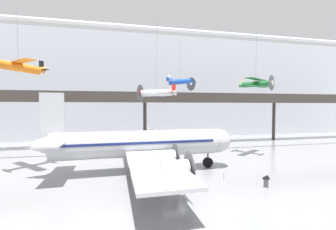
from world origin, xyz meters
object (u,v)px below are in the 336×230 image
object	(u,v)px
suspended_plane_green_biplane	(256,84)
suspended_plane_blue_trainer	(180,82)
suspended_plane_silver_racer	(157,93)
airliner_silver_main	(137,144)
stanchion_barrier	(224,179)
info_sign_pedestal	(266,183)
suspended_plane_orange_highwing	(18,67)

from	to	relation	value
suspended_plane_green_biplane	suspended_plane_blue_trainer	xyz separation A→B (m)	(-10.55, 6.59, 0.78)
suspended_plane_silver_racer	airliner_silver_main	bearing A→B (deg)	80.00
suspended_plane_green_biplane	suspended_plane_blue_trainer	distance (m)	12.46
suspended_plane_silver_racer	suspended_plane_blue_trainer	bearing A→B (deg)	-94.70
suspended_plane_blue_trainer	stanchion_barrier	size ratio (longest dim) A/B	8.09
suspended_plane_silver_racer	stanchion_barrier	xyz separation A→B (m)	(5.48, -9.12, -9.38)
airliner_silver_main	suspended_plane_silver_racer	distance (m)	7.83
stanchion_barrier	suspended_plane_green_biplane	bearing A→B (deg)	44.78
airliner_silver_main	info_sign_pedestal	bearing A→B (deg)	-34.29
stanchion_barrier	suspended_plane_silver_racer	bearing A→B (deg)	121.01
stanchion_barrier	info_sign_pedestal	bearing A→B (deg)	-32.74
suspended_plane_orange_highwing	suspended_plane_green_biplane	bearing A→B (deg)	139.64
suspended_plane_green_biplane	airliner_silver_main	bearing A→B (deg)	-108.36
suspended_plane_blue_trainer	info_sign_pedestal	bearing A→B (deg)	-103.80
suspended_plane_orange_highwing	info_sign_pedestal	world-z (taller)	suspended_plane_orange_highwing
airliner_silver_main	suspended_plane_green_biplane	xyz separation A→B (m)	(19.15, 5.02, 8.07)
suspended_plane_blue_trainer	airliner_silver_main	bearing A→B (deg)	-149.78
suspended_plane_silver_racer	suspended_plane_orange_highwing	size ratio (longest dim) A/B	1.28
suspended_plane_orange_highwing	suspended_plane_blue_trainer	size ratio (longest dim) A/B	0.96
suspended_plane_silver_racer	suspended_plane_blue_trainer	world-z (taller)	suspended_plane_blue_trainer
suspended_plane_silver_racer	suspended_plane_orange_highwing	distance (m)	16.96
info_sign_pedestal	suspended_plane_blue_trainer	bearing A→B (deg)	65.20
suspended_plane_silver_racer	suspended_plane_orange_highwing	bearing A→B (deg)	30.59
stanchion_barrier	airliner_silver_main	bearing A→B (deg)	146.47
suspended_plane_silver_racer	info_sign_pedestal	size ratio (longest dim) A/B	8.66
airliner_silver_main	suspended_plane_orange_highwing	world-z (taller)	suspended_plane_orange_highwing
suspended_plane_green_biplane	suspended_plane_silver_racer	bearing A→B (deg)	-117.76
suspended_plane_blue_trainer	stanchion_barrier	xyz separation A→B (m)	(-0.15, -17.21, -11.90)
suspended_plane_green_biplane	stanchion_barrier	world-z (taller)	suspended_plane_green_biplane
suspended_plane_green_biplane	stanchion_barrier	distance (m)	18.73
suspended_plane_silver_racer	suspended_plane_green_biplane	bearing A→B (deg)	-144.57
suspended_plane_silver_racer	info_sign_pedestal	xyz separation A→B (m)	(8.86, -11.29, -9.25)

